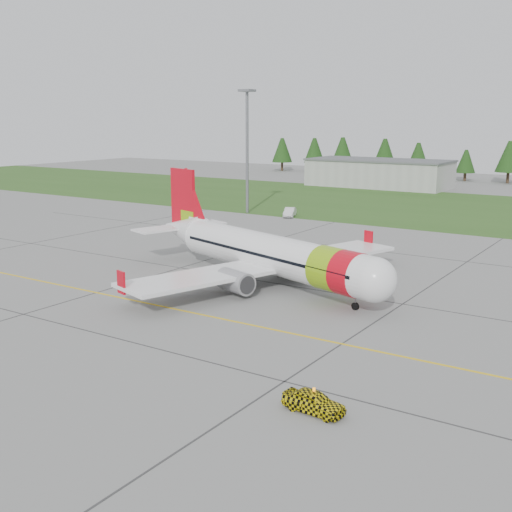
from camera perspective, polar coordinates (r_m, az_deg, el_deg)
The scene contains 8 objects.
ground at distance 45.57m, azimuth -8.43°, elevation -8.25°, with size 320.00×320.00×0.00m, color gray.
aircraft at distance 62.02m, azimuth 1.05°, elevation 0.21°, with size 32.85×31.08×10.24m.
follow_me_car at distance 35.59m, azimuth 5.19°, elevation -11.02°, with size 1.46×1.24×3.63m, color #FDE90E.
service_van at distance 104.77m, azimuth 3.03°, elevation 4.73°, with size 1.58×1.50×4.54m, color silver.
grass_strip at distance 118.28m, azimuth 19.01°, elevation 3.84°, with size 320.00×50.00×0.03m, color #30561E.
taxi_guideline at distance 51.45m, azimuth -2.48°, elevation -5.71°, with size 120.00×0.25×0.02m, color gold.
hangar_west at distance 153.88m, azimuth 10.86°, elevation 7.18°, with size 32.00×14.00×6.00m, color #A8A8A3.
floodlight_mast at distance 108.44m, azimuth -0.79°, elevation 9.10°, with size 0.50×0.50×20.00m, color slate.
Camera 1 is at (28.73, -31.65, 15.80)m, focal length 45.00 mm.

